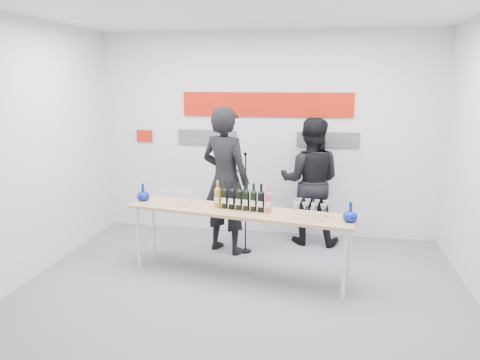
% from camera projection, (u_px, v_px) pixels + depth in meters
% --- Properties ---
extents(ground, '(5.00, 5.00, 0.00)m').
position_uv_depth(ground, '(244.00, 286.00, 5.32)').
color(ground, slate).
rests_on(ground, ground).
extents(back_wall, '(5.00, 0.04, 3.00)m').
position_uv_depth(back_wall, '(266.00, 135.00, 6.94)').
color(back_wall, silver).
rests_on(back_wall, ground).
extents(signage, '(3.38, 0.02, 0.79)m').
position_uv_depth(signage, '(263.00, 114.00, 6.85)').
color(signage, red).
rests_on(signage, back_wall).
extents(tasting_table, '(2.76, 1.03, 0.81)m').
position_uv_depth(tasting_table, '(239.00, 215.00, 5.47)').
color(tasting_table, tan).
rests_on(tasting_table, ground).
extents(wine_bottles, '(0.71, 0.20, 0.33)m').
position_uv_depth(wine_bottles, '(243.00, 196.00, 5.42)').
color(wine_bottles, '#BF7F19').
rests_on(wine_bottles, tasting_table).
extents(decanter_left, '(0.16, 0.16, 0.21)m').
position_uv_depth(decanter_left, '(143.00, 192.00, 5.87)').
color(decanter_left, '#071B8D').
rests_on(decanter_left, tasting_table).
extents(decanter_right, '(0.16, 0.16, 0.21)m').
position_uv_depth(decanter_right, '(350.00, 212.00, 4.99)').
color(decanter_right, '#071B8D').
rests_on(decanter_right, tasting_table).
extents(glasses_left, '(0.39, 0.28, 0.18)m').
position_uv_depth(glasses_left, '(177.00, 196.00, 5.71)').
color(glasses_left, silver).
rests_on(glasses_left, tasting_table).
extents(glasses_right, '(0.39, 0.28, 0.18)m').
position_uv_depth(glasses_right, '(311.00, 209.00, 5.14)').
color(glasses_right, silver).
rests_on(glasses_right, tasting_table).
extents(presenter_left, '(0.85, 0.72, 1.97)m').
position_uv_depth(presenter_left, '(225.00, 180.00, 6.23)').
color(presenter_left, black).
rests_on(presenter_left, ground).
extents(presenter_right, '(0.92, 0.74, 1.80)m').
position_uv_depth(presenter_right, '(310.00, 181.00, 6.59)').
color(presenter_right, black).
rests_on(presenter_right, ground).
extents(mic_stand, '(0.16, 0.16, 1.38)m').
position_uv_depth(mic_stand, '(245.00, 222.00, 6.30)').
color(mic_stand, black).
rests_on(mic_stand, ground).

